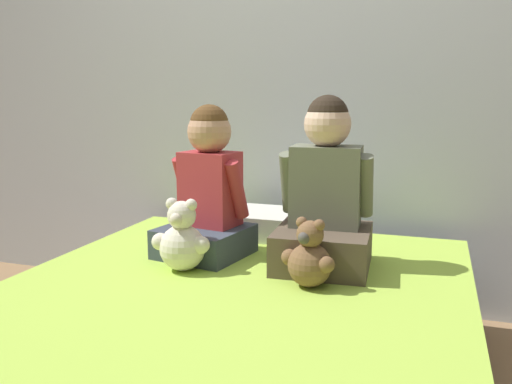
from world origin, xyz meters
TOP-DOWN VIEW (x-y plane):
  - wall_behind_bed at (0.00, 1.08)m, footprint 8.00×0.06m
  - bed at (0.00, 0.00)m, footprint 1.57×1.86m
  - child_on_left at (-0.23, 0.39)m, footprint 0.37×0.37m
  - child_on_right at (0.24, 0.39)m, footprint 0.36×0.38m
  - teddy_bear_held_by_left_child at (-0.23, 0.16)m, footprint 0.22×0.17m
  - teddy_bear_held_by_right_child at (0.25, 0.13)m, footprint 0.19×0.15m
  - pillow_at_headboard at (0.00, 0.74)m, footprint 0.51×0.32m

SIDE VIEW (x-z plane):
  - bed at x=0.00m, z-range 0.00..0.41m
  - pillow_at_headboard at x=0.00m, z-range 0.41..0.52m
  - teddy_bear_held_by_right_child at x=0.25m, z-range 0.39..0.63m
  - teddy_bear_held_by_left_child at x=-0.23m, z-range 0.39..0.66m
  - child_on_right at x=0.24m, z-range 0.34..0.98m
  - child_on_left at x=-0.23m, z-range 0.37..0.97m
  - wall_behind_bed at x=0.00m, z-range 0.00..2.50m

